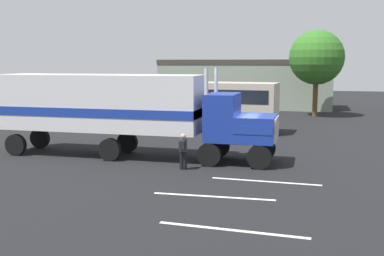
{
  "coord_description": "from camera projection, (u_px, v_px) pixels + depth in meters",
  "views": [
    {
      "loc": [
        3.68,
        -21.89,
        4.76
      ],
      "look_at": [
        -1.91,
        -0.25,
        1.6
      ],
      "focal_mm": 43.55,
      "sensor_mm": 36.0,
      "label": 1
    }
  ],
  "objects": [
    {
      "name": "ground_plane",
      "position": [
        231.0,
        161.0,
        22.57
      ],
      "size": [
        120.0,
        120.0,
        0.0
      ],
      "primitive_type": "plane",
      "color": "black"
    },
    {
      "name": "lane_stripe_near",
      "position": [
        266.0,
        181.0,
        18.72
      ],
      "size": [
        4.4,
        0.28,
        0.01
      ],
      "primitive_type": "cube",
      "rotation": [
        0.0,
        0.0,
        -0.03
      ],
      "color": "silver",
      "rests_on": "ground_plane"
    },
    {
      "name": "lane_stripe_mid",
      "position": [
        213.0,
        197.0,
        16.61
      ],
      "size": [
        4.4,
        0.34,
        0.01
      ],
      "primitive_type": "cube",
      "rotation": [
        0.0,
        0.0,
        0.04
      ],
      "color": "silver",
      "rests_on": "ground_plane"
    },
    {
      "name": "lane_stripe_far",
      "position": [
        232.0,
        230.0,
        13.29
      ],
      "size": [
        4.4,
        0.38,
        0.01
      ],
      "primitive_type": "cube",
      "rotation": [
        0.0,
        0.0,
        -0.05
      ],
      "color": "silver",
      "rests_on": "ground_plane"
    },
    {
      "name": "semi_truck",
      "position": [
        120.0,
        107.0,
        23.38
      ],
      "size": [
        14.18,
        2.94,
        4.5
      ],
      "color": "#193399",
      "rests_on": "ground_plane"
    },
    {
      "name": "person_bystander",
      "position": [
        183.0,
        150.0,
        20.71
      ],
      "size": [
        0.34,
        0.45,
        1.63
      ],
      "color": "black",
      "rests_on": "ground_plane"
    },
    {
      "name": "parked_bus",
      "position": [
        198.0,
        101.0,
        32.51
      ],
      "size": [
        11.16,
        3.37,
        3.4
      ],
      "color": "#BFB29E",
      "rests_on": "ground_plane"
    },
    {
      "name": "tree_left",
      "position": [
        317.0,
        58.0,
        40.66
      ],
      "size": [
        4.77,
        4.77,
        7.58
      ],
      "color": "brown",
      "rests_on": "ground_plane"
    },
    {
      "name": "building_backdrop",
      "position": [
        245.0,
        82.0,
        49.38
      ],
      "size": [
        17.82,
        6.13,
        5.04
      ],
      "color": "gray",
      "rests_on": "ground_plane"
    }
  ]
}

